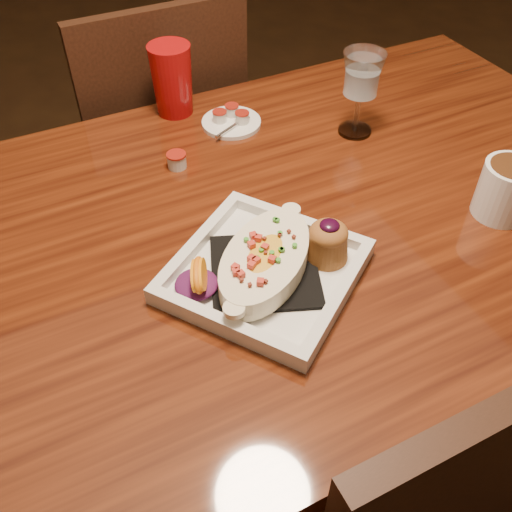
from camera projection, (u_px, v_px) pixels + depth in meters
name	position (u px, v px, depth m)	size (l,w,h in m)	color
floor	(264.00, 433.00, 1.50)	(7.00, 7.00, 0.00)	black
table	(268.00, 259.00, 1.04)	(1.50, 0.90, 0.75)	maroon
chair_far	(161.00, 150.00, 1.55)	(0.42, 0.42, 0.93)	black
plate	(270.00, 263.00, 0.86)	(0.36, 0.36, 0.08)	white
coffee_mug	(508.00, 188.00, 0.95)	(0.13, 0.09, 0.10)	white
goblet	(362.00, 79.00, 1.08)	(0.08, 0.08, 0.17)	silver
saucer	(231.00, 121.00, 1.18)	(0.12, 0.12, 0.08)	white
creamer_loose	(177.00, 160.00, 1.07)	(0.04, 0.04, 0.03)	silver
red_tumbler	(172.00, 80.00, 1.17)	(0.09, 0.09, 0.15)	#A40B0D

